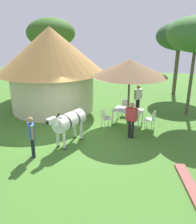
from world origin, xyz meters
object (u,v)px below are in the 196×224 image
at_px(thatched_hut, 51,65).
at_px(shade_umbrella, 130,68).
at_px(patio_chair_west_end, 105,117).
at_px(patio_chair_near_lawn, 151,118).
at_px(zebra_by_umbrella, 68,122).
at_px(guest_behind_table, 131,117).
at_px(patio_chair_near_hut, 126,106).
at_px(acacia_tree_far_lawn, 180,37).
at_px(guest_beside_umbrella, 138,96).
at_px(acacia_tree_right_background, 51,33).
at_px(standing_watcher, 32,133).
at_px(patio_dining_table, 128,111).

bearing_deg(thatched_hut, shade_umbrella, -18.16).
relative_size(patio_chair_west_end, patio_chair_near_lawn, 1.00).
xyz_separation_m(patio_chair_west_end, zebra_by_umbrella, (-1.20, -2.16, 0.50)).
xyz_separation_m(shade_umbrella, guest_behind_table, (0.28, -1.72, -1.89)).
height_order(patio_chair_near_hut, patio_chair_west_end, same).
height_order(patio_chair_near_lawn, guest_behind_table, guest_behind_table).
xyz_separation_m(patio_chair_west_end, acacia_tree_far_lawn, (4.03, 7.19, 3.65)).
distance_m(thatched_hut, shade_umbrella, 4.93).
height_order(patio_chair_near_hut, acacia_tree_far_lawn, acacia_tree_far_lawn).
xyz_separation_m(guest_beside_umbrella, acacia_tree_far_lawn, (2.52, 4.68, 3.18)).
relative_size(zebra_by_umbrella, acacia_tree_far_lawn, 0.38).
relative_size(patio_chair_west_end, acacia_tree_far_lawn, 0.17).
height_order(shade_umbrella, acacia_tree_right_background, acacia_tree_right_background).
bearing_deg(standing_watcher, acacia_tree_right_background, 160.65).
distance_m(patio_chair_west_end, acacia_tree_right_background, 9.52).
xyz_separation_m(patio_dining_table, zebra_by_umbrella, (-2.28, -2.84, 0.36)).
height_order(shade_umbrella, acacia_tree_far_lawn, acacia_tree_far_lawn).
bearing_deg(guest_beside_umbrella, patio_dining_table, -146.99).
xyz_separation_m(guest_behind_table, acacia_tree_right_background, (-6.74, 7.89, 3.38)).
bearing_deg(thatched_hut, patio_dining_table, -18.16).
height_order(patio_chair_near_lawn, standing_watcher, standing_watcher).
bearing_deg(standing_watcher, guest_behind_table, 87.94).
bearing_deg(acacia_tree_right_background, standing_watcher, -72.95).
xyz_separation_m(zebra_by_umbrella, acacia_tree_right_background, (-4.19, 9.00, 3.36)).
xyz_separation_m(guest_behind_table, standing_watcher, (-3.57, -2.44, -0.02)).
bearing_deg(acacia_tree_right_background, zebra_by_umbrella, -65.07).
bearing_deg(patio_dining_table, patio_chair_near_hut, 99.38).
bearing_deg(acacia_tree_far_lawn, zebra_by_umbrella, -119.21).
distance_m(patio_chair_near_lawn, standing_watcher, 5.85).
relative_size(guest_beside_umbrella, acacia_tree_right_background, 0.30).
distance_m(patio_chair_west_end, zebra_by_umbrella, 2.52).
distance_m(standing_watcher, acacia_tree_far_lawn, 12.77).
bearing_deg(patio_chair_near_hut, thatched_hut, -12.92).
relative_size(thatched_hut, patio_chair_near_lawn, 6.87).
bearing_deg(patio_chair_west_end, acacia_tree_right_background, -174.03).
bearing_deg(shade_umbrella, thatched_hut, 161.84).
bearing_deg(shade_umbrella, zebra_by_umbrella, -128.69).
height_order(thatched_hut, patio_chair_near_hut, thatched_hut).
bearing_deg(guest_behind_table, guest_beside_umbrella, -78.15).
relative_size(guest_behind_table, zebra_by_umbrella, 0.84).
relative_size(shade_umbrella, standing_watcher, 2.23).
xyz_separation_m(patio_chair_near_hut, patio_chair_west_end, (-0.87, -1.94, 0.00)).
distance_m(patio_dining_table, patio_chair_west_end, 1.28).
height_order(patio_chair_west_end, patio_chair_near_lawn, same).
bearing_deg(acacia_tree_far_lawn, acacia_tree_right_background, -177.91).
relative_size(patio_chair_near_lawn, acacia_tree_far_lawn, 0.17).
height_order(patio_dining_table, acacia_tree_right_background, acacia_tree_right_background).
bearing_deg(zebra_by_umbrella, guest_beside_umbrella, -96.20).
distance_m(patio_chair_west_end, guest_behind_table, 1.78).
height_order(patio_dining_table, guest_behind_table, guest_behind_table).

